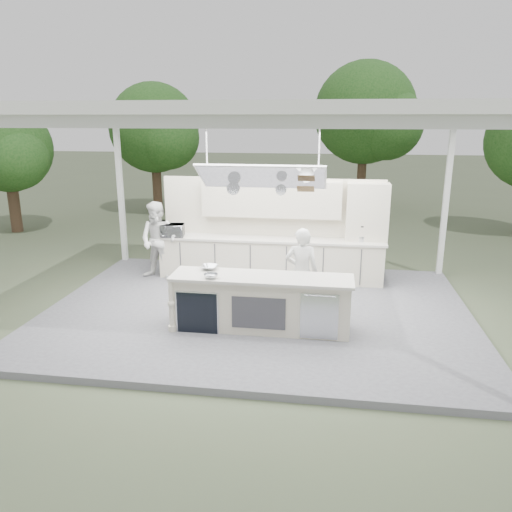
% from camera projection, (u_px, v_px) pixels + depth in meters
% --- Properties ---
extents(ground, '(90.00, 90.00, 0.00)m').
position_uv_depth(ground, '(258.00, 314.00, 9.63)').
color(ground, '#444E36').
rests_on(ground, ground).
extents(stage_deck, '(8.00, 6.00, 0.12)m').
position_uv_depth(stage_deck, '(258.00, 311.00, 9.61)').
color(stage_deck, slate).
rests_on(stage_deck, ground).
extents(tent, '(8.20, 6.20, 3.86)m').
position_uv_depth(tent, '(258.00, 115.00, 8.62)').
color(tent, white).
rests_on(tent, ground).
extents(demo_island, '(3.10, 0.79, 0.95)m').
position_uv_depth(demo_island, '(260.00, 303.00, 8.57)').
color(demo_island, beige).
rests_on(demo_island, stage_deck).
extents(back_counter, '(5.08, 0.72, 0.95)m').
position_uv_depth(back_counter, '(270.00, 258.00, 11.28)').
color(back_counter, beige).
rests_on(back_counter, stage_deck).
extents(back_wall_unit, '(5.05, 0.48, 2.25)m').
position_uv_depth(back_wall_unit, '(291.00, 214.00, 11.16)').
color(back_wall_unit, beige).
rests_on(back_wall_unit, stage_deck).
extents(tree_cluster, '(19.55, 9.40, 5.85)m').
position_uv_depth(tree_cluster, '(293.00, 128.00, 18.08)').
color(tree_cluster, '#462F23').
rests_on(tree_cluster, ground).
extents(head_chef, '(0.60, 0.40, 1.64)m').
position_uv_depth(head_chef, '(301.00, 272.00, 9.12)').
color(head_chef, silver).
rests_on(head_chef, stage_deck).
extents(sous_chef, '(0.96, 0.80, 1.76)m').
position_uv_depth(sous_chef, '(158.00, 241.00, 11.20)').
color(sous_chef, silver).
rests_on(sous_chef, stage_deck).
extents(toaster_oven, '(0.56, 0.43, 0.28)m').
position_uv_depth(toaster_oven, '(172.00, 230.00, 11.24)').
color(toaster_oven, '#B5B8BD').
rests_on(toaster_oven, back_counter).
extents(bowl_large, '(0.33, 0.33, 0.07)m').
position_uv_depth(bowl_large, '(209.00, 267.00, 8.82)').
color(bowl_large, '#BABDC1').
rests_on(bowl_large, demo_island).
extents(bowl_small, '(0.31, 0.31, 0.07)m').
position_uv_depth(bowl_small, '(211.00, 276.00, 8.34)').
color(bowl_small, silver).
rests_on(bowl_small, demo_island).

